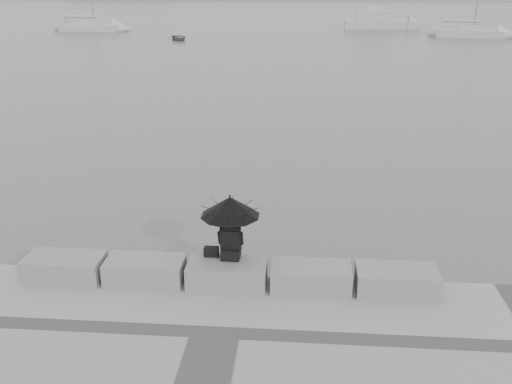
# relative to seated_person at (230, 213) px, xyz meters

# --- Properties ---
(ground) EXTENTS (360.00, 360.00, 0.00)m
(ground) POSITION_rel_seated_person_xyz_m (-0.06, 0.23, -2.01)
(ground) COLOR #4C4F52
(ground) RESTS_ON ground
(stone_block_far_left) EXTENTS (1.60, 0.80, 0.50)m
(stone_block_far_left) POSITION_rel_seated_person_xyz_m (-3.46, -0.22, -1.26)
(stone_block_far_left) COLOR slate
(stone_block_far_left) RESTS_ON promenade
(stone_block_left) EXTENTS (1.60, 0.80, 0.50)m
(stone_block_left) POSITION_rel_seated_person_xyz_m (-1.76, -0.22, -1.26)
(stone_block_left) COLOR slate
(stone_block_left) RESTS_ON promenade
(stone_block_centre) EXTENTS (1.60, 0.80, 0.50)m
(stone_block_centre) POSITION_rel_seated_person_xyz_m (-0.06, -0.22, -1.26)
(stone_block_centre) COLOR slate
(stone_block_centre) RESTS_ON promenade
(stone_block_right) EXTENTS (1.60, 0.80, 0.50)m
(stone_block_right) POSITION_rel_seated_person_xyz_m (1.64, -0.22, -1.26)
(stone_block_right) COLOR slate
(stone_block_right) RESTS_ON promenade
(stone_block_far_right) EXTENTS (1.60, 0.80, 0.50)m
(stone_block_far_right) POSITION_rel_seated_person_xyz_m (3.34, -0.22, -1.26)
(stone_block_far_right) COLOR slate
(stone_block_far_right) RESTS_ON promenade
(seated_person) EXTENTS (1.21, 1.21, 1.39)m
(seated_person) POSITION_rel_seated_person_xyz_m (0.00, 0.00, 0.00)
(seated_person) COLOR black
(seated_person) RESTS_ON stone_block_centre
(bag) EXTENTS (0.30, 0.17, 0.19)m
(bag) POSITION_rel_seated_person_xyz_m (-0.41, 0.07, -0.91)
(bag) COLOR black
(bag) RESTS_ON stone_block_centre
(sailboat_left) EXTENTS (7.14, 2.46, 12.90)m
(sailboat_left) POSITION_rel_seated_person_xyz_m (-24.38, 59.36, -1.48)
(sailboat_left) COLOR #BBBBBD
(sailboat_left) RESTS_ON ground
(sailboat_right) EXTENTS (7.17, 3.85, 12.90)m
(sailboat_right) POSITION_rel_seated_person_xyz_m (19.45, 55.64, -1.47)
(sailboat_right) COLOR #BBBBBD
(sailboat_right) RESTS_ON ground
(motor_cruiser) EXTENTS (8.81, 2.86, 4.50)m
(motor_cruiser) POSITION_rel_seated_person_xyz_m (11.01, 65.56, -1.12)
(motor_cruiser) COLOR #BBBBBD
(motor_cruiser) RESTS_ON ground
(dinghy) EXTENTS (3.37, 2.63, 0.53)m
(dinghy) POSITION_rel_seated_person_xyz_m (-11.71, 50.41, -1.75)
(dinghy) COLOR gray
(dinghy) RESTS_ON ground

